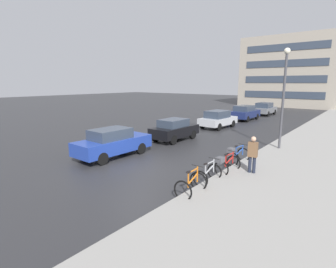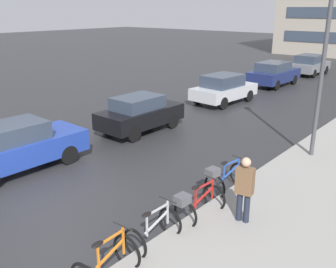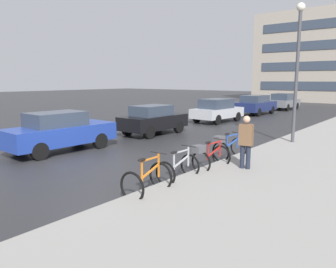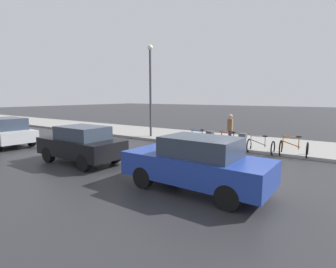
{
  "view_description": "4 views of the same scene",
  "coord_description": "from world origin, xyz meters",
  "px_view_note": "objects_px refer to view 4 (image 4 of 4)",
  "views": [
    {
      "loc": [
        8.58,
        -8.5,
        4.03
      ],
      "look_at": [
        0.39,
        1.95,
        1.4
      ],
      "focal_mm": 28.0,
      "sensor_mm": 36.0,
      "label": 1
    },
    {
      "loc": [
        8.4,
        -4.72,
        4.95
      ],
      "look_at": [
        1.15,
        3.83,
        1.16
      ],
      "focal_mm": 40.0,
      "sensor_mm": 36.0,
      "label": 2
    },
    {
      "loc": [
        8.97,
        -6.68,
        2.82
      ],
      "look_at": [
        1.69,
        2.37,
        0.89
      ],
      "focal_mm": 35.0,
      "sensor_mm": 36.0,
      "label": 3
    },
    {
      "loc": [
        -8.9,
        -2.9,
        2.7
      ],
      "look_at": [
        1.16,
        4.03,
        0.95
      ],
      "focal_mm": 28.0,
      "sensor_mm": 36.0,
      "label": 4
    }
  ],
  "objects_px": {
    "car_blue": "(196,163)",
    "pedestrian": "(230,128)",
    "bicycle_second": "(261,146)",
    "bicycle_third": "(233,141)",
    "bicycle_farthest": "(202,138)",
    "car_silver": "(6,132)",
    "bicycle_nearest": "(294,148)",
    "streetlamp": "(150,82)",
    "car_black": "(81,144)"
  },
  "relations": [
    {
      "from": "car_silver",
      "to": "pedestrian",
      "type": "distance_m",
      "value": 12.31
    },
    {
      "from": "car_black",
      "to": "pedestrian",
      "type": "distance_m",
      "value": 7.85
    },
    {
      "from": "bicycle_third",
      "to": "car_black",
      "type": "xyz_separation_m",
      "value": [
        -5.98,
        4.18,
        0.29
      ]
    },
    {
      "from": "bicycle_farthest",
      "to": "pedestrian",
      "type": "xyz_separation_m",
      "value": [
        1.21,
        -1.11,
        0.49
      ]
    },
    {
      "from": "car_silver",
      "to": "streetlamp",
      "type": "relative_size",
      "value": 0.67
    },
    {
      "from": "bicycle_third",
      "to": "car_silver",
      "type": "height_order",
      "value": "car_silver"
    },
    {
      "from": "bicycle_third",
      "to": "pedestrian",
      "type": "bearing_deg",
      "value": 28.78
    },
    {
      "from": "bicycle_second",
      "to": "bicycle_third",
      "type": "relative_size",
      "value": 0.81
    },
    {
      "from": "bicycle_farthest",
      "to": "pedestrian",
      "type": "bearing_deg",
      "value": -42.55
    },
    {
      "from": "bicycle_nearest",
      "to": "car_silver",
      "type": "distance_m",
      "value": 14.8
    },
    {
      "from": "bicycle_nearest",
      "to": "bicycle_second",
      "type": "xyz_separation_m",
      "value": [
        -0.11,
        1.42,
        -0.03
      ]
    },
    {
      "from": "streetlamp",
      "to": "bicycle_third",
      "type": "bearing_deg",
      "value": -96.52
    },
    {
      "from": "bicycle_nearest",
      "to": "pedestrian",
      "type": "height_order",
      "value": "pedestrian"
    },
    {
      "from": "bicycle_third",
      "to": "car_silver",
      "type": "distance_m",
      "value": 12.26
    },
    {
      "from": "bicycle_third",
      "to": "car_silver",
      "type": "xyz_separation_m",
      "value": [
        -5.99,
        10.69,
        0.31
      ]
    },
    {
      "from": "streetlamp",
      "to": "car_black",
      "type": "bearing_deg",
      "value": -166.2
    },
    {
      "from": "car_black",
      "to": "car_silver",
      "type": "height_order",
      "value": "car_silver"
    },
    {
      "from": "streetlamp",
      "to": "car_blue",
      "type": "bearing_deg",
      "value": -134.01
    },
    {
      "from": "car_silver",
      "to": "car_black",
      "type": "bearing_deg",
      "value": -89.95
    },
    {
      "from": "bicycle_nearest",
      "to": "streetlamp",
      "type": "height_order",
      "value": "streetlamp"
    },
    {
      "from": "pedestrian",
      "to": "bicycle_third",
      "type": "bearing_deg",
      "value": -151.22
    },
    {
      "from": "car_black",
      "to": "car_silver",
      "type": "bearing_deg",
      "value": 90.05
    },
    {
      "from": "bicycle_nearest",
      "to": "car_silver",
      "type": "xyz_separation_m",
      "value": [
        -6.0,
        13.53,
        0.38
      ]
    },
    {
      "from": "bicycle_second",
      "to": "car_black",
      "type": "xyz_separation_m",
      "value": [
        -5.88,
        5.6,
        0.4
      ]
    },
    {
      "from": "car_blue",
      "to": "car_silver",
      "type": "height_order",
      "value": "car_blue"
    },
    {
      "from": "bicycle_nearest",
      "to": "bicycle_third",
      "type": "height_order",
      "value": "bicycle_nearest"
    },
    {
      "from": "bicycle_nearest",
      "to": "bicycle_farthest",
      "type": "relative_size",
      "value": 0.79
    },
    {
      "from": "bicycle_second",
      "to": "bicycle_third",
      "type": "bearing_deg",
      "value": 85.7
    },
    {
      "from": "bicycle_farthest",
      "to": "bicycle_second",
      "type": "bearing_deg",
      "value": -87.48
    },
    {
      "from": "bicycle_second",
      "to": "streetlamp",
      "type": "distance_m",
      "value": 7.96
    },
    {
      "from": "bicycle_second",
      "to": "bicycle_farthest",
      "type": "distance_m",
      "value": 3.07
    },
    {
      "from": "car_blue",
      "to": "bicycle_farthest",
      "type": "bearing_deg",
      "value": 25.97
    },
    {
      "from": "car_black",
      "to": "pedestrian",
      "type": "bearing_deg",
      "value": -27.71
    },
    {
      "from": "bicycle_second",
      "to": "pedestrian",
      "type": "xyz_separation_m",
      "value": [
        1.08,
        1.95,
        0.61
      ]
    },
    {
      "from": "bicycle_farthest",
      "to": "pedestrian",
      "type": "relative_size",
      "value": 0.84
    },
    {
      "from": "bicycle_nearest",
      "to": "car_blue",
      "type": "relative_size",
      "value": 0.27
    },
    {
      "from": "pedestrian",
      "to": "streetlamp",
      "type": "xyz_separation_m",
      "value": [
        -0.3,
        5.28,
        2.62
      ]
    },
    {
      "from": "car_blue",
      "to": "bicycle_nearest",
      "type": "bearing_deg",
      "value": -14.62
    },
    {
      "from": "bicycle_farthest",
      "to": "car_silver",
      "type": "relative_size",
      "value": 0.37
    },
    {
      "from": "bicycle_nearest",
      "to": "car_black",
      "type": "xyz_separation_m",
      "value": [
        -5.99,
        7.02,
        0.37
      ]
    },
    {
      "from": "streetlamp",
      "to": "bicycle_nearest",
      "type": "bearing_deg",
      "value": -94.35
    },
    {
      "from": "bicycle_third",
      "to": "car_blue",
      "type": "height_order",
      "value": "car_blue"
    },
    {
      "from": "pedestrian",
      "to": "streetlamp",
      "type": "distance_m",
      "value": 5.91
    },
    {
      "from": "car_blue",
      "to": "car_silver",
      "type": "distance_m",
      "value": 11.92
    },
    {
      "from": "bicycle_second",
      "to": "bicycle_third",
      "type": "xyz_separation_m",
      "value": [
        0.11,
        1.42,
        0.11
      ]
    },
    {
      "from": "car_silver",
      "to": "pedestrian",
      "type": "xyz_separation_m",
      "value": [
        6.96,
        -10.16,
        0.2
      ]
    },
    {
      "from": "bicycle_nearest",
      "to": "car_black",
      "type": "bearing_deg",
      "value": 130.48
    },
    {
      "from": "car_blue",
      "to": "pedestrian",
      "type": "height_order",
      "value": "pedestrian"
    },
    {
      "from": "bicycle_farthest",
      "to": "pedestrian",
      "type": "distance_m",
      "value": 1.72
    },
    {
      "from": "car_blue",
      "to": "bicycle_third",
      "type": "bearing_deg",
      "value": 11.33
    }
  ]
}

